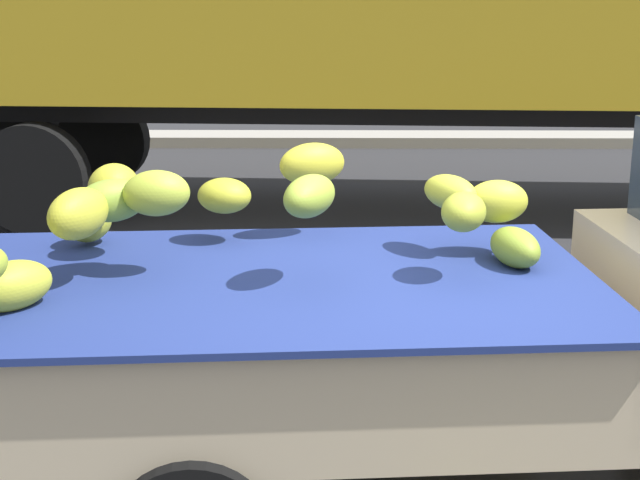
% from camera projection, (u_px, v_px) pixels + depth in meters
% --- Properties ---
extents(curb_strip, '(80.00, 0.80, 0.16)m').
position_uv_depth(curb_strip, '(366.00, 139.00, 14.59)').
color(curb_strip, gray).
rests_on(curb_strip, ground).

